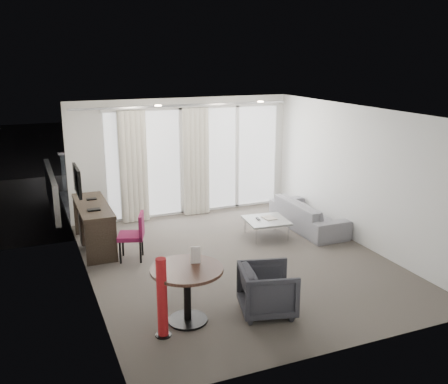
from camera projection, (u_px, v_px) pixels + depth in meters
name	position (u px, v px, depth m)	size (l,w,h in m)	color
floor	(237.00, 261.00, 8.75)	(5.00, 6.00, 0.00)	#4C463F
ceiling	(238.00, 112.00, 8.06)	(5.00, 6.00, 0.00)	white
wall_left	(86.00, 206.00, 7.49)	(0.00, 6.00, 2.60)	silver
wall_right	(360.00, 176.00, 9.33)	(0.00, 6.00, 2.60)	silver
wall_front	(343.00, 252.00, 5.74)	(5.00, 0.00, 2.60)	silver
window_panel	(196.00, 160.00, 11.21)	(4.00, 0.02, 2.38)	white
window_frame	(196.00, 160.00, 11.19)	(4.10, 0.06, 2.44)	white
curtain_left	(134.00, 167.00, 10.53)	(0.60, 0.20, 2.38)	beige
curtain_right	(196.00, 162.00, 11.04)	(0.60, 0.20, 2.38)	beige
curtain_track	(184.00, 105.00, 10.62)	(4.80, 0.04, 0.04)	#B2B2B7
downlight_a	(158.00, 106.00, 9.16)	(0.12, 0.12, 0.02)	#FFE0B2
downlight_b	(260.00, 102.00, 9.93)	(0.12, 0.12, 0.02)	#FFE0B2
desk	(94.00, 226.00, 9.27)	(0.56, 1.78, 0.83)	black
tv	(77.00, 181.00, 8.79)	(0.05, 0.80, 0.50)	black
desk_chair	(131.00, 237.00, 8.71)	(0.46, 0.43, 0.85)	maroon
round_table	(187.00, 295.00, 6.67)	(0.97, 0.97, 0.78)	#3C2319
menu_card	(196.00, 267.00, 6.74)	(0.13, 0.02, 0.24)	white
red_lamp	(162.00, 298.00, 6.28)	(0.21, 0.21, 1.07)	maroon
tub_armchair	(268.00, 290.00, 6.91)	(0.73, 0.75, 0.69)	#2C2C32
coffee_table	(266.00, 228.00, 9.86)	(0.80, 0.80, 0.36)	gray
remote	(258.00, 219.00, 9.83)	(0.05, 0.17, 0.02)	black
magazine	(269.00, 218.00, 9.89)	(0.25, 0.31, 0.02)	gray
sofa	(308.00, 215.00, 10.34)	(2.00, 0.78, 0.58)	slate
terrace_slab	(177.00, 197.00, 12.89)	(5.60, 3.00, 0.12)	#4D4D50
rattan_chair_a	(185.00, 180.00, 12.65)	(0.58, 0.58, 0.85)	#44301A
rattan_chair_b	(232.00, 178.00, 13.04)	(0.50, 0.50, 0.74)	#44301A
rattan_table	(223.00, 191.00, 12.38)	(0.44, 0.44, 0.44)	#44301A
balustrade	(161.00, 165.00, 14.04)	(5.50, 0.06, 1.05)	#B2B2B7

